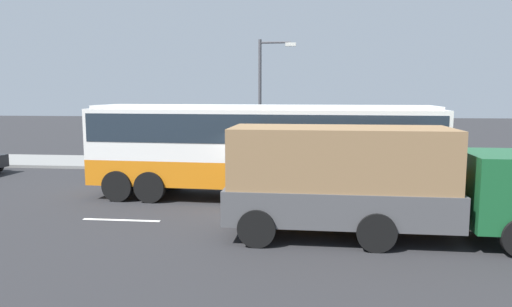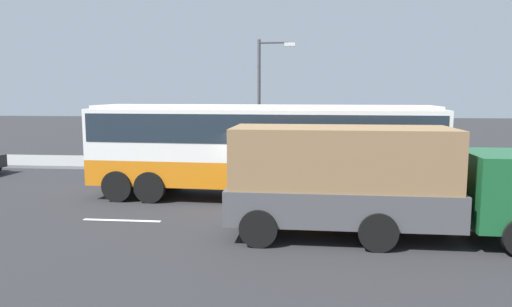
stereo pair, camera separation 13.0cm
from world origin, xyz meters
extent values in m
plane|color=#28282B|center=(0.00, 0.00, 0.00)|extent=(120.00, 120.00, 0.00)
cube|color=gray|center=(0.00, 8.74, 0.07)|extent=(80.00, 4.00, 0.15)
cube|color=white|center=(-4.03, -2.35, 0.00)|extent=(2.40, 0.16, 0.01)
cube|color=white|center=(1.23, -2.35, 0.00)|extent=(2.40, 0.16, 0.01)
cube|color=white|center=(6.40, -2.35, 0.00)|extent=(2.40, 0.16, 0.01)
cube|color=orange|center=(-0.10, 1.03, 1.01)|extent=(12.47, 3.07, 0.92)
cube|color=white|center=(-0.10, 1.03, 2.37)|extent=(12.47, 3.07, 1.80)
cube|color=#1E2833|center=(-0.10, 1.03, 2.62)|extent=(12.22, 3.09, 0.99)
cube|color=#1E2833|center=(6.03, 0.74, 2.46)|extent=(0.23, 2.30, 1.44)
cube|color=white|center=(-0.10, 1.03, 3.32)|extent=(11.97, 2.90, 0.12)
cylinder|color=black|center=(4.53, 2.01, 0.55)|extent=(1.11, 0.35, 1.10)
cylinder|color=black|center=(4.42, -0.39, 0.55)|extent=(1.11, 0.35, 1.10)
cylinder|color=black|center=(-3.82, 2.40, 0.55)|extent=(1.11, 0.35, 1.10)
cylinder|color=black|center=(-3.93, 0.00, 0.55)|extent=(1.11, 0.35, 1.10)
cylinder|color=black|center=(-5.02, 2.46, 0.55)|extent=(1.11, 0.35, 1.10)
cylinder|color=black|center=(-5.13, 0.06, 0.55)|extent=(1.11, 0.35, 1.10)
cube|color=#19592D|center=(6.48, -3.30, 1.40)|extent=(1.93, 2.41, 1.83)
cube|color=#4C4C4F|center=(2.38, -3.25, 0.93)|extent=(5.94, 2.46, 0.90)
cube|color=olive|center=(2.38, -3.25, 2.15)|extent=(5.71, 2.36, 1.55)
cylinder|color=black|center=(6.55, -2.16, 0.48)|extent=(0.96, 0.29, 0.96)
cylinder|color=black|center=(3.24, -2.12, 0.48)|extent=(0.96, 0.29, 0.96)
cylinder|color=black|center=(3.21, -4.41, 0.48)|extent=(0.96, 0.29, 0.96)
cylinder|color=black|center=(0.33, -2.09, 0.48)|extent=(0.96, 0.29, 0.96)
cylinder|color=black|center=(0.30, -4.37, 0.48)|extent=(0.96, 0.29, 0.96)
cylinder|color=#38334C|center=(-0.58, 8.36, 0.55)|extent=(0.14, 0.14, 0.81)
cylinder|color=#38334C|center=(-0.72, 8.29, 0.55)|extent=(0.14, 0.14, 0.81)
cylinder|color=#2672B2|center=(-0.65, 8.32, 1.26)|extent=(0.32, 0.32, 0.61)
sphere|color=#9E7051|center=(-0.65, 8.32, 1.67)|extent=(0.22, 0.22, 0.22)
cylinder|color=brown|center=(-3.30, 9.00, 0.54)|extent=(0.14, 0.14, 0.77)
cylinder|color=brown|center=(-3.45, 8.97, 0.54)|extent=(0.14, 0.14, 0.77)
cylinder|color=beige|center=(-3.37, 8.99, 1.21)|extent=(0.32, 0.32, 0.58)
sphere|color=brown|center=(-3.37, 8.99, 1.61)|extent=(0.21, 0.21, 0.21)
cylinder|color=#47474C|center=(-0.79, 7.12, 3.25)|extent=(0.16, 0.16, 6.20)
cylinder|color=#47474C|center=(-0.06, 7.12, 6.20)|extent=(1.47, 0.10, 0.10)
cube|color=silver|center=(0.67, 7.12, 6.10)|extent=(0.50, 0.24, 0.16)
camera|label=1|loc=(1.53, -15.66, 3.80)|focal=33.03mm
camera|label=2|loc=(1.40, -15.67, 3.80)|focal=33.03mm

